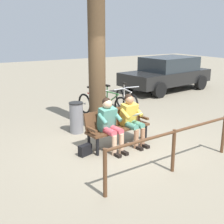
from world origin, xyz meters
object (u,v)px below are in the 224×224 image
object	(u,v)px
parked_car	(167,73)
litter_bin	(76,118)
handbag	(85,150)
bench	(116,124)
bicycle_green	(126,100)
bicycle_black	(111,103)
person_reading	(131,117)
tree_trunk	(97,53)
person_companion	(110,122)
bicycle_silver	(94,106)

from	to	relation	value
parked_car	litter_bin	bearing A→B (deg)	20.96
handbag	bench	bearing A→B (deg)	-168.16
bicycle_green	bicycle_black	size ratio (longest dim) A/B	1.01
person_reading	tree_trunk	distance (m)	2.03
bench	litter_bin	world-z (taller)	bench
bench	handbag	size ratio (longest dim) A/B	5.49
bicycle_green	tree_trunk	bearing A→B (deg)	-49.62
bicycle_green	bicycle_black	xyz separation A→B (m)	(0.65, 0.07, 0.00)
bicycle_black	litter_bin	bearing A→B (deg)	-67.84
person_companion	bicycle_green	size ratio (longest dim) A/B	0.72
bench	bicycle_silver	distance (m)	2.41
tree_trunk	person_companion	bearing A→B (deg)	71.63
handbag	litter_bin	distance (m)	1.55
person_companion	person_reading	bearing A→B (deg)	179.95
person_companion	bicycle_green	world-z (taller)	person_companion
handbag	tree_trunk	distance (m)	2.72
person_companion	tree_trunk	size ratio (longest dim) A/B	0.29
person_companion	bicycle_black	size ratio (longest dim) A/B	0.72
person_reading	litter_bin	bearing A→B (deg)	-66.90
bench	bicycle_green	distance (m)	3.06
bench	tree_trunk	bearing A→B (deg)	-105.92
tree_trunk	bicycle_black	size ratio (longest dim) A/B	2.47
bench	bicycle_green	bearing A→B (deg)	-134.63
person_companion	bench	bearing A→B (deg)	-153.06
bicycle_black	tree_trunk	bearing A→B (deg)	-55.99
person_companion	tree_trunk	distance (m)	2.14
person_reading	litter_bin	world-z (taller)	person_reading
handbag	bicycle_green	distance (m)	3.82
bicycle_green	parked_car	size ratio (longest dim) A/B	0.38
bicycle_green	bicycle_black	distance (m)	0.65
bicycle_silver	bicycle_green	bearing A→B (deg)	84.36
person_companion	tree_trunk	bearing A→B (deg)	-115.25
litter_bin	parked_car	bearing A→B (deg)	-151.13
handbag	bicycle_green	size ratio (longest dim) A/B	0.18
tree_trunk	bicycle_black	world-z (taller)	tree_trunk
bicycle_green	person_reading	bearing A→B (deg)	-23.52
parked_car	person_companion	bearing A→B (deg)	31.61
person_reading	bicycle_black	distance (m)	2.64
litter_bin	bicycle_silver	distance (m)	1.51
handbag	parked_car	xyz separation A→B (m)	(-6.29, -4.67, 0.65)
person_reading	parked_car	size ratio (longest dim) A/B	0.27
tree_trunk	bicycle_green	distance (m)	2.60
handbag	bicycle_silver	bearing A→B (deg)	-121.13
bench	bicycle_green	size ratio (longest dim) A/B	0.98
bench	tree_trunk	size ratio (longest dim) A/B	0.40
person_companion	bicycle_green	bearing A→B (deg)	-136.56
person_reading	handbag	xyz separation A→B (m)	(1.25, 0.07, -0.54)
bicycle_silver	bicycle_black	bearing A→B (deg)	81.64
handbag	bicycle_black	size ratio (longest dim) A/B	0.18
tree_trunk	parked_car	distance (m)	6.17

